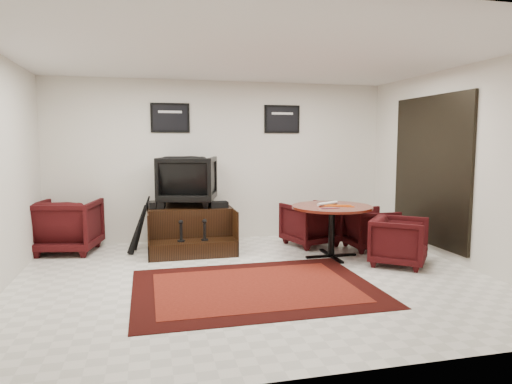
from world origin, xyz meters
TOP-DOWN VIEW (x-y plane):
  - ground at (0.00, 0.00)m, footprint 6.00×6.00m
  - room_shell at (0.41, 0.12)m, footprint 6.02×5.02m
  - area_rug at (-0.09, -0.37)m, footprint 2.87×2.15m
  - shine_podium at (-0.66, 1.89)m, footprint 1.34×1.38m
  - shine_chair at (-0.66, 2.03)m, footprint 1.07×1.03m
  - shoes_pair at (-1.19, 1.82)m, footprint 0.25×0.31m
  - polish_kit at (-0.20, 1.66)m, footprint 0.30×0.21m
  - umbrella_black at (-1.48, 1.66)m, footprint 0.30×0.11m
  - umbrella_hooked at (-1.42, 1.94)m, footprint 0.34×0.13m
  - armchair_side at (-2.55, 2.06)m, footprint 1.05×1.00m
  - meeting_table at (1.38, 0.79)m, footprint 1.20×1.20m
  - table_chair_back at (1.35, 1.63)m, footprint 0.95×0.92m
  - table_chair_window at (2.19, 1.12)m, footprint 0.69×0.73m
  - table_chair_corner at (2.14, 0.15)m, footprint 0.99×0.99m
  - paper_roll at (1.34, 0.87)m, footprint 0.40×0.23m
  - table_clutter at (1.42, 0.72)m, footprint 0.56×0.36m

SIDE VIEW (x-z plane):
  - ground at x=0.00m, z-range 0.00..0.00m
  - area_rug at x=-0.09m, z-range 0.00..0.01m
  - shine_podium at x=-0.66m, z-range -0.03..0.66m
  - table_chair_window at x=2.19m, z-range 0.00..0.74m
  - table_chair_corner at x=2.14m, z-range 0.00..0.75m
  - umbrella_black at x=-1.48m, z-range 0.00..0.80m
  - table_chair_back at x=1.35m, z-range 0.00..0.80m
  - umbrella_hooked at x=-1.42m, z-range 0.00..0.91m
  - armchair_side at x=-2.55m, z-range 0.00..0.93m
  - meeting_table at x=1.38m, z-range 0.30..1.09m
  - polish_kit at x=-0.20m, z-range 0.69..0.79m
  - shoes_pair at x=-1.19m, z-range 0.69..0.80m
  - table_clutter at x=1.42m, z-range 0.79..0.80m
  - paper_roll at x=1.34m, z-range 0.79..0.84m
  - shine_chair at x=-0.66m, z-range 0.69..1.60m
  - room_shell at x=0.41m, z-range 0.38..3.19m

